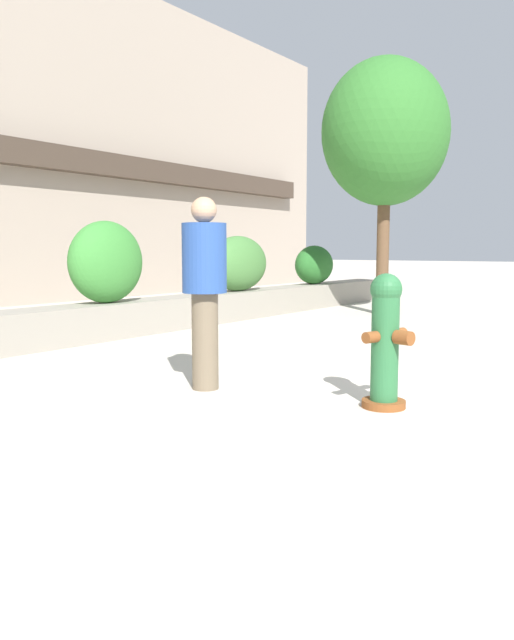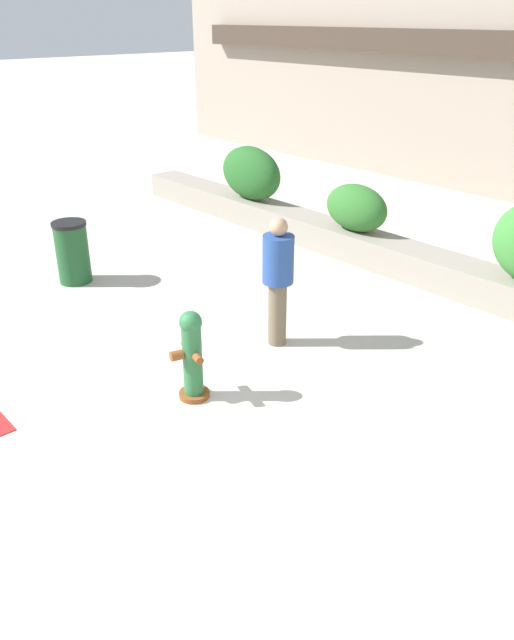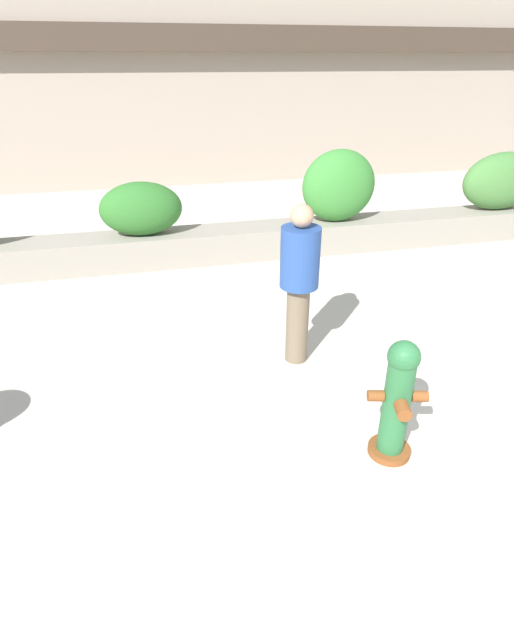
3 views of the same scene
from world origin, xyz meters
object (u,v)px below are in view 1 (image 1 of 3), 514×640
Objects in this scene: hedge_bush_4 at (314,265)px; pedestrian at (205,281)px; street_tree at (385,133)px; hedge_bush_2 at (106,262)px; hedge_bush_3 at (238,264)px; fire_hydrant at (385,340)px.

hedge_bush_4 is 0.67× the size of pedestrian.
street_tree reaches higher than hedge_bush_4.
street_tree is 2.81× the size of pedestrian.
hedge_bush_3 is (3.13, 0.00, -0.08)m from hedge_bush_2.
hedge_bush_2 is at bearing 73.74° from fire_hydrant.
hedge_bush_2 is at bearing 160.73° from street_tree.
fire_hydrant is at bearing -132.92° from hedge_bush_3.
hedge_bush_2 reaches higher than hedge_bush_4.
hedge_bush_3 is 1.43× the size of fire_hydrant.
street_tree is at bearing -19.27° from hedge_bush_2.
hedge_bush_2 is 0.80× the size of hedge_bush_3.
pedestrian is (-7.07, -1.43, -2.47)m from street_tree.
hedge_bush_2 reaches higher than fire_hydrant.
hedge_bush_3 is 0.90× the size of pedestrian.
hedge_bush_2 is 3.13m from hedge_bush_3.
hedge_bush_3 reaches higher than hedge_bush_4.
fire_hydrant is (-4.56, -4.91, -0.45)m from hedge_bush_3.
street_tree is (6.76, 3.04, 2.91)m from fire_hydrant.
hedge_bush_2 is at bearing 180.00° from hedge_bush_3.
fire_hydrant is at bearing -146.21° from hedge_bush_4.
hedge_bush_4 is 1.07× the size of fire_hydrant.
pedestrian is (-0.31, 1.61, 0.44)m from fire_hydrant.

